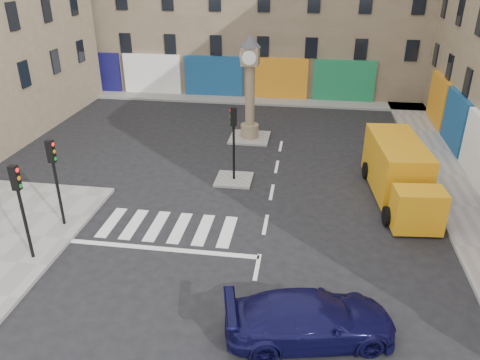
% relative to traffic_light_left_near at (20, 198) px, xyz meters
% --- Properties ---
extents(ground, '(120.00, 120.00, 0.00)m').
position_rel_traffic_light_left_near_xyz_m(ground, '(8.30, -0.20, -2.62)').
color(ground, black).
rests_on(ground, ground).
extents(sidewalk_right, '(2.60, 30.00, 0.15)m').
position_rel_traffic_light_left_near_xyz_m(sidewalk_right, '(17.00, 9.80, -2.55)').
color(sidewalk_right, gray).
rests_on(sidewalk_right, ground).
extents(sidewalk_far, '(32.00, 2.40, 0.15)m').
position_rel_traffic_light_left_near_xyz_m(sidewalk_far, '(4.30, 22.00, -2.55)').
color(sidewalk_far, gray).
rests_on(sidewalk_far, ground).
extents(island_near, '(1.80, 1.80, 0.12)m').
position_rel_traffic_light_left_near_xyz_m(island_near, '(6.30, 7.80, -2.56)').
color(island_near, gray).
rests_on(island_near, ground).
extents(island_far, '(2.40, 2.40, 0.12)m').
position_rel_traffic_light_left_near_xyz_m(island_far, '(6.30, 13.80, -2.56)').
color(island_far, gray).
rests_on(island_far, ground).
extents(traffic_light_left_near, '(0.28, 0.22, 3.70)m').
position_rel_traffic_light_left_near_xyz_m(traffic_light_left_near, '(0.00, 0.00, 0.00)').
color(traffic_light_left_near, black).
rests_on(traffic_light_left_near, sidewalk_left).
extents(traffic_light_left_far, '(0.28, 0.22, 3.70)m').
position_rel_traffic_light_left_near_xyz_m(traffic_light_left_far, '(0.00, 2.40, 0.00)').
color(traffic_light_left_far, black).
rests_on(traffic_light_left_far, sidewalk_left).
extents(traffic_light_island, '(0.28, 0.22, 3.70)m').
position_rel_traffic_light_left_near_xyz_m(traffic_light_island, '(6.30, 7.80, -0.03)').
color(traffic_light_island, black).
rests_on(traffic_light_island, island_near).
extents(clock_pillar, '(1.20, 1.20, 6.10)m').
position_rel_traffic_light_left_near_xyz_m(clock_pillar, '(6.30, 13.80, 0.93)').
color(clock_pillar, '#917E5F').
rests_on(clock_pillar, island_far).
extents(navy_sedan, '(5.33, 3.11, 1.45)m').
position_rel_traffic_light_left_near_xyz_m(navy_sedan, '(10.22, -2.42, -1.90)').
color(navy_sedan, black).
rests_on(navy_sedan, ground).
extents(yellow_van, '(2.86, 7.05, 2.50)m').
position_rel_traffic_light_left_near_xyz_m(yellow_van, '(14.10, 7.28, -1.38)').
color(yellow_van, orange).
rests_on(yellow_van, ground).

